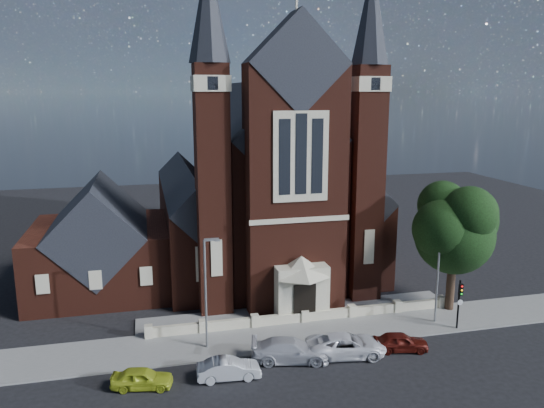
{
  "coord_description": "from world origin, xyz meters",
  "views": [
    {
      "loc": [
        -11.71,
        -30.87,
        17.87
      ],
      "look_at": [
        -1.29,
        12.0,
        8.52
      ],
      "focal_mm": 35.0,
      "sensor_mm": 36.0,
      "label": 1
    }
  ],
  "objects_px": {
    "street_tree": "(458,230)",
    "street_lamp_right": "(439,267)",
    "street_lamp_left": "(207,287)",
    "car_lime_van": "(142,378)",
    "church": "(259,186)",
    "traffic_signal": "(460,298)",
    "parish_hall": "(100,247)",
    "car_silver_a": "(229,369)",
    "car_silver_b": "(291,350)",
    "car_dark_red": "(400,342)",
    "car_white_suv": "(346,345)"
  },
  "relations": [
    {
      "from": "street_tree",
      "to": "street_lamp_right",
      "type": "height_order",
      "value": "street_tree"
    },
    {
      "from": "street_lamp_left",
      "to": "car_lime_van",
      "type": "bearing_deg",
      "value": -137.51
    },
    {
      "from": "church",
      "to": "traffic_signal",
      "type": "xyz_separation_m",
      "value": [
        11.0,
        -20.52,
        -5.6
      ]
    },
    {
      "from": "parish_hall",
      "to": "car_silver_a",
      "type": "xyz_separation_m",
      "value": [
        8.86,
        -18.39,
        -3.35
      ]
    },
    {
      "from": "car_silver_b",
      "to": "car_silver_a",
      "type": "bearing_deg",
      "value": 119.46
    },
    {
      "from": "street_tree",
      "to": "car_dark_red",
      "type": "bearing_deg",
      "value": -144.57
    },
    {
      "from": "car_silver_b",
      "to": "car_dark_red",
      "type": "relative_size",
      "value": 1.38
    },
    {
      "from": "street_lamp_right",
      "to": "car_dark_red",
      "type": "height_order",
      "value": "street_lamp_right"
    },
    {
      "from": "church",
      "to": "street_lamp_left",
      "type": "distance_m",
      "value": 20.84
    },
    {
      "from": "street_lamp_right",
      "to": "car_silver_b",
      "type": "distance_m",
      "value": 13.7
    },
    {
      "from": "car_silver_a",
      "to": "car_silver_b",
      "type": "bearing_deg",
      "value": -70.94
    },
    {
      "from": "street_lamp_left",
      "to": "car_silver_a",
      "type": "distance_m",
      "value": 5.95
    },
    {
      "from": "church",
      "to": "car_dark_red",
      "type": "bearing_deg",
      "value": -76.94
    },
    {
      "from": "church",
      "to": "traffic_signal",
      "type": "bearing_deg",
      "value": -61.8
    },
    {
      "from": "parish_hall",
      "to": "car_silver_b",
      "type": "distance_m",
      "value": 21.92
    },
    {
      "from": "traffic_signal",
      "to": "car_white_suv",
      "type": "bearing_deg",
      "value": -169.79
    },
    {
      "from": "traffic_signal",
      "to": "car_dark_red",
      "type": "xyz_separation_m",
      "value": [
        -5.78,
        -1.97,
        -1.93
      ]
    },
    {
      "from": "parish_hall",
      "to": "car_dark_red",
      "type": "relative_size",
      "value": 3.17
    },
    {
      "from": "church",
      "to": "car_silver_b",
      "type": "relative_size",
      "value": 6.57
    },
    {
      "from": "street_lamp_left",
      "to": "car_dark_red",
      "type": "distance_m",
      "value": 14.16
    },
    {
      "from": "street_lamp_left",
      "to": "car_dark_red",
      "type": "height_order",
      "value": "street_lamp_left"
    },
    {
      "from": "parish_hall",
      "to": "street_lamp_right",
      "type": "xyz_separation_m",
      "value": [
        26.09,
        -14.0,
        0.59
      ]
    },
    {
      "from": "car_silver_b",
      "to": "church",
      "type": "bearing_deg",
      "value": 6.49
    },
    {
      "from": "car_dark_red",
      "to": "car_silver_b",
      "type": "bearing_deg",
      "value": 99.25
    },
    {
      "from": "church",
      "to": "street_lamp_left",
      "type": "bearing_deg",
      "value": -112.66
    },
    {
      "from": "car_silver_a",
      "to": "car_white_suv",
      "type": "height_order",
      "value": "car_white_suv"
    },
    {
      "from": "street_tree",
      "to": "street_lamp_left",
      "type": "bearing_deg",
      "value": -175.24
    },
    {
      "from": "parish_hall",
      "to": "car_silver_a",
      "type": "height_order",
      "value": "parish_hall"
    },
    {
      "from": "street_lamp_left",
      "to": "car_silver_a",
      "type": "xyz_separation_m",
      "value": [
        0.77,
        -4.39,
        -3.93
      ]
    },
    {
      "from": "street_lamp_left",
      "to": "traffic_signal",
      "type": "distance_m",
      "value": 19.08
    },
    {
      "from": "street_tree",
      "to": "street_lamp_left",
      "type": "height_order",
      "value": "street_tree"
    },
    {
      "from": "church",
      "to": "street_lamp_left",
      "type": "relative_size",
      "value": 4.31
    },
    {
      "from": "street_lamp_right",
      "to": "car_silver_a",
      "type": "bearing_deg",
      "value": -165.7
    },
    {
      "from": "street_lamp_left",
      "to": "street_lamp_right",
      "type": "bearing_deg",
      "value": 0.0
    },
    {
      "from": "traffic_signal",
      "to": "car_white_suv",
      "type": "xyz_separation_m",
      "value": [
        -9.78,
        -1.76,
        -1.81
      ]
    },
    {
      "from": "traffic_signal",
      "to": "car_dark_red",
      "type": "relative_size",
      "value": 1.04
    },
    {
      "from": "street_tree",
      "to": "car_silver_a",
      "type": "relative_size",
      "value": 2.65
    },
    {
      "from": "street_lamp_right",
      "to": "car_silver_a",
      "type": "height_order",
      "value": "street_lamp_right"
    },
    {
      "from": "street_lamp_left",
      "to": "parish_hall",
      "type": "bearing_deg",
      "value": 120.02
    },
    {
      "from": "car_lime_van",
      "to": "car_white_suv",
      "type": "relative_size",
      "value": 0.68
    },
    {
      "from": "street_lamp_right",
      "to": "traffic_signal",
      "type": "distance_m",
      "value": 2.71
    },
    {
      "from": "car_silver_a",
      "to": "street_lamp_left",
      "type": "bearing_deg",
      "value": 13.0
    },
    {
      "from": "street_tree",
      "to": "car_silver_b",
      "type": "bearing_deg",
      "value": -162.49
    },
    {
      "from": "street_tree",
      "to": "car_white_suv",
      "type": "bearing_deg",
      "value": -156.1
    },
    {
      "from": "parish_hall",
      "to": "street_lamp_right",
      "type": "distance_m",
      "value": 29.62
    },
    {
      "from": "parish_hall",
      "to": "car_lime_van",
      "type": "relative_size",
      "value": 3.25
    },
    {
      "from": "car_lime_van",
      "to": "car_silver_a",
      "type": "distance_m",
      "value": 5.35
    },
    {
      "from": "street_tree",
      "to": "car_silver_a",
      "type": "xyz_separation_m",
      "value": [
        -19.74,
        -6.1,
        -6.29
      ]
    },
    {
      "from": "car_white_suv",
      "to": "car_dark_red",
      "type": "relative_size",
      "value": 1.44
    },
    {
      "from": "street_tree",
      "to": "car_dark_red",
      "type": "xyz_separation_m",
      "value": [
        -7.38,
        -5.25,
        -6.3
      ]
    }
  ]
}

